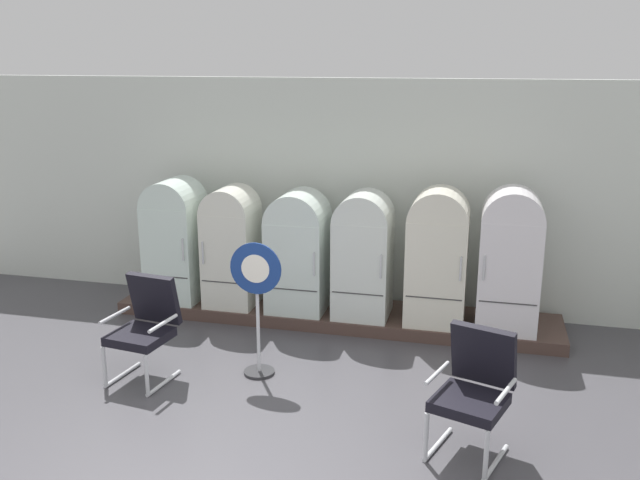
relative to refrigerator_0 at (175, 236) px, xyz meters
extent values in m
cube|color=#454449|center=(2.06, -2.93, -1.00)|extent=(12.00, 10.00, 0.05)
cube|color=silver|center=(2.06, 0.73, 0.49)|extent=(11.76, 0.12, 2.93)
cube|color=#47443F|center=(2.06, 0.73, 1.61)|extent=(11.76, 0.07, 0.06)
cube|color=#4B372F|center=(2.06, 0.09, -0.90)|extent=(5.48, 0.95, 0.15)
cube|color=silver|center=(0.00, 0.00, -0.21)|extent=(0.65, 0.68, 1.23)
cylinder|color=silver|center=(0.00, 0.00, 0.41)|extent=(0.65, 0.67, 0.65)
cube|color=#383838|center=(0.00, -0.35, -0.43)|extent=(0.60, 0.01, 0.01)
cylinder|color=silver|center=(0.27, -0.36, -0.06)|extent=(0.02, 0.02, 0.28)
cube|color=silver|center=(0.77, -0.03, -0.23)|extent=(0.61, 0.62, 1.20)
cylinder|color=silver|center=(0.77, -0.03, 0.37)|extent=(0.61, 0.61, 0.61)
cube|color=#383838|center=(0.77, -0.35, -0.44)|extent=(0.56, 0.01, 0.01)
cylinder|color=silver|center=(0.53, -0.36, -0.08)|extent=(0.02, 0.02, 0.28)
cube|color=silver|center=(1.63, 0.00, -0.26)|extent=(0.70, 0.68, 1.14)
cylinder|color=silver|center=(1.63, 0.00, 0.31)|extent=(0.70, 0.67, 0.70)
cube|color=#383838|center=(1.63, -0.35, -0.46)|extent=(0.64, 0.01, 0.01)
cylinder|color=silver|center=(1.91, -0.36, -0.12)|extent=(0.02, 0.02, 0.28)
cube|color=silver|center=(2.43, -0.01, -0.24)|extent=(0.66, 0.66, 1.18)
cylinder|color=silver|center=(2.43, -0.01, 0.36)|extent=(0.66, 0.64, 0.66)
cube|color=#383838|center=(2.43, -0.35, -0.45)|extent=(0.60, 0.01, 0.01)
cylinder|color=silver|center=(2.70, -0.36, -0.09)|extent=(0.02, 0.02, 0.28)
cube|color=silver|center=(3.31, -0.02, -0.20)|extent=(0.69, 0.64, 1.25)
cylinder|color=silver|center=(3.31, -0.02, 0.43)|extent=(0.69, 0.63, 0.69)
cube|color=#383838|center=(3.31, -0.35, -0.43)|extent=(0.63, 0.01, 0.01)
cylinder|color=silver|center=(3.59, -0.36, -0.05)|extent=(0.02, 0.02, 0.28)
cube|color=white|center=(4.11, -0.02, -0.18)|extent=(0.68, 0.65, 1.30)
cylinder|color=white|center=(4.11, -0.02, 0.47)|extent=(0.68, 0.64, 0.68)
cube|color=#383838|center=(4.11, -0.35, -0.41)|extent=(0.62, 0.01, 0.01)
cylinder|color=silver|center=(3.84, -0.36, -0.02)|extent=(0.02, 0.02, 0.28)
cylinder|color=silver|center=(0.29, -1.95, -0.96)|extent=(0.12, 0.56, 0.04)
cylinder|color=silver|center=(0.25, -2.21, -0.75)|extent=(0.05, 0.05, 0.42)
cylinder|color=silver|center=(0.78, -2.02, -0.96)|extent=(0.12, 0.56, 0.04)
cylinder|color=silver|center=(0.75, -2.28, -0.75)|extent=(0.05, 0.05, 0.42)
cube|color=black|center=(0.53, -1.99, -0.49)|extent=(0.60, 0.58, 0.09)
cube|color=black|center=(0.57, -1.72, -0.18)|extent=(0.56, 0.25, 0.54)
cylinder|color=silver|center=(0.25, -1.95, -0.31)|extent=(0.10, 0.46, 0.04)
cylinder|color=silver|center=(0.82, -2.03, -0.31)|extent=(0.10, 0.46, 0.04)
cylinder|color=silver|center=(3.54, -2.48, -0.96)|extent=(0.22, 0.55, 0.04)
cylinder|color=silver|center=(3.46, -2.73, -0.75)|extent=(0.05, 0.05, 0.42)
cylinder|color=silver|center=(4.01, -2.64, -0.96)|extent=(0.22, 0.55, 0.04)
cylinder|color=silver|center=(3.93, -2.89, -0.75)|extent=(0.05, 0.05, 0.42)
cube|color=black|center=(3.78, -2.56, -0.49)|extent=(0.68, 0.66, 0.09)
cube|color=black|center=(3.87, -2.30, -0.18)|extent=(0.57, 0.34, 0.54)
cylinder|color=silver|center=(3.50, -2.47, -0.31)|extent=(0.18, 0.45, 0.04)
cylinder|color=silver|center=(4.05, -2.66, -0.31)|extent=(0.18, 0.45, 0.04)
cylinder|color=#2D2D30|center=(1.63, -1.55, -0.96)|extent=(0.32, 0.32, 0.03)
cylinder|color=silver|center=(1.63, -1.55, -0.38)|extent=(0.04, 0.04, 1.12)
cylinder|color=navy|center=(1.63, -1.58, 0.18)|extent=(0.53, 0.02, 0.53)
cylinder|color=white|center=(1.63, -1.59, 0.18)|extent=(0.29, 0.00, 0.29)
camera|label=1|loc=(3.79, -7.64, 2.22)|focal=37.99mm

